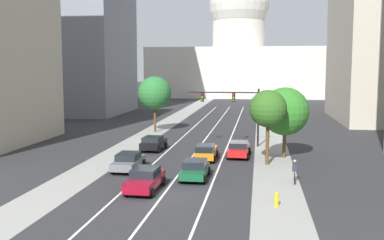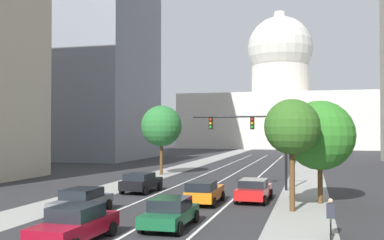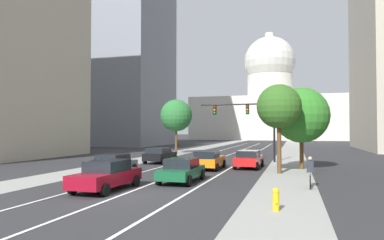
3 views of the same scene
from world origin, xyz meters
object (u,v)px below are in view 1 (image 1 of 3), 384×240
at_px(car_crimson, 145,179).
at_px(traffic_signal_mast, 235,104).
at_px(cyclist, 295,171).
at_px(street_tree_mid_right, 268,109).
at_px(car_orange, 206,151).
at_px(car_black, 153,143).
at_px(capitol_building, 238,56).
at_px(car_red, 239,149).
at_px(street_tree_mid_left, 155,93).
at_px(fire_hydrant, 277,199).
at_px(street_tree_far_right, 285,111).
at_px(car_gray, 128,161).
at_px(car_green, 195,169).

relative_size(car_crimson, traffic_signal_mast, 0.63).
xyz_separation_m(cyclist, street_tree_mid_right, (-1.90, 6.22, 4.04)).
bearing_deg(car_orange, car_black, 54.00).
height_order(capitol_building, car_red, capitol_building).
bearing_deg(car_orange, street_tree_mid_left, 25.41).
bearing_deg(fire_hydrant, car_black, 123.70).
relative_size(traffic_signal_mast, street_tree_far_right, 1.15).
xyz_separation_m(car_gray, street_tree_mid_left, (-2.91, 22.72, 4.40)).
bearing_deg(car_red, car_black, 78.40).
bearing_deg(car_red, street_tree_mid_right, -138.49).
distance_m(fire_hydrant, street_tree_mid_right, 13.20).
distance_m(car_black, cyclist, 17.60).
bearing_deg(traffic_signal_mast, capitol_building, 92.44).
relative_size(car_crimson, street_tree_far_right, 0.72).
bearing_deg(traffic_signal_mast, car_red, -83.66).
bearing_deg(cyclist, fire_hydrant, 169.05).
bearing_deg(street_tree_mid_right, capitol_building, 94.15).
distance_m(car_gray, street_tree_far_right, 15.38).
relative_size(car_black, cyclist, 2.43).
bearing_deg(cyclist, car_orange, 48.06).
height_order(car_orange, traffic_signal_mast, traffic_signal_mast).
distance_m(capitol_building, fire_hydrant, 110.08).
bearing_deg(street_tree_mid_left, capitol_building, 84.64).
bearing_deg(street_tree_mid_right, street_tree_far_right, 64.25).
height_order(traffic_signal_mast, fire_hydrant, traffic_signal_mast).
bearing_deg(car_black, cyclist, -128.07).
height_order(capitol_building, cyclist, capitol_building).
bearing_deg(capitol_building, car_orange, -89.12).
bearing_deg(street_tree_mid_right, car_gray, -161.01).
distance_m(fire_hydrant, cyclist, 6.41).
bearing_deg(traffic_signal_mast, car_gray, -121.65).
bearing_deg(capitol_building, fire_hydrant, -86.13).
relative_size(capitol_building, car_black, 12.18).
bearing_deg(car_green, car_black, 27.10).
bearing_deg(capitol_building, car_crimson, -90.79).
bearing_deg(car_gray, fire_hydrant, -126.21).
xyz_separation_m(street_tree_far_right, street_tree_mid_right, (-1.62, -3.37, 0.51)).
xyz_separation_m(car_crimson, street_tree_far_right, (10.11, 13.30, 3.58)).
height_order(car_green, fire_hydrant, car_green).
bearing_deg(car_red, car_gray, 130.72).
relative_size(car_green, car_orange, 0.98).
height_order(car_black, car_orange, car_orange).
bearing_deg(car_green, street_tree_mid_left, 19.16).
distance_m(car_crimson, street_tree_mid_right, 13.69).
xyz_separation_m(capitol_building, street_tree_mid_left, (-7.32, -78.02, -6.74)).
relative_size(car_green, fire_hydrant, 4.94).
xyz_separation_m(car_crimson, car_red, (5.87, 13.09, -0.03)).
xyz_separation_m(car_crimson, car_green, (2.94, 3.87, -0.05)).
height_order(street_tree_far_right, street_tree_mid_right, street_tree_far_right).
relative_size(capitol_building, car_green, 11.30).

